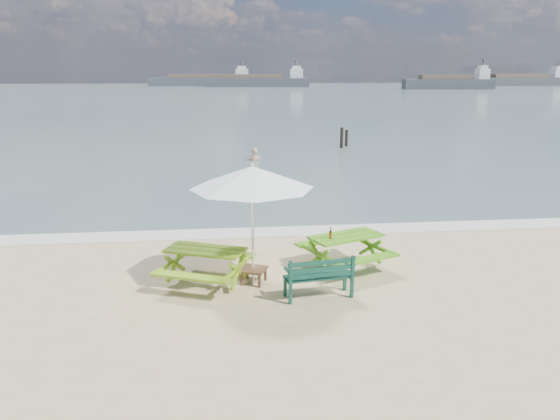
{
  "coord_description": "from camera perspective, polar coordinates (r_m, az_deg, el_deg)",
  "views": [
    {
      "loc": [
        -1.19,
        -8.94,
        4.1
      ],
      "look_at": [
        0.12,
        3.0,
        1.0
      ],
      "focal_mm": 35.0,
      "sensor_mm": 36.0,
      "label": 1
    }
  ],
  "objects": [
    {
      "name": "picnic_table_left",
      "position": [
        10.82,
        -7.74,
        -5.94
      ],
      "size": [
        2.06,
        2.15,
        0.73
      ],
      "color": "#719D17",
      "rests_on": "ground"
    },
    {
      "name": "mooring_pilings",
      "position": [
        30.0,
        6.67,
        7.31
      ],
      "size": [
        0.57,
        0.77,
        1.3
      ],
      "color": "black",
      "rests_on": "ground"
    },
    {
      "name": "foam_strip",
      "position": [
        14.2,
        -1.19,
        -2.29
      ],
      "size": [
        22.0,
        0.9,
        0.01
      ],
      "primitive_type": "cube",
      "color": "silver",
      "rests_on": "ground"
    },
    {
      "name": "swimmer",
      "position": [
        25.6,
        -2.68,
        4.55
      ],
      "size": [
        0.73,
        0.54,
        1.81
      ],
      "color": "tan",
      "rests_on": "ground"
    },
    {
      "name": "side_table",
      "position": [
        10.86,
        -2.81,
        -6.82
      ],
      "size": [
        0.62,
        0.62,
        0.31
      ],
      "color": "brown",
      "rests_on": "ground"
    },
    {
      "name": "cargo_ships",
      "position": [
        143.39,
        14.78,
        12.84
      ],
      "size": [
        151.63,
        36.03,
        4.4
      ],
      "color": "#3B3F46",
      "rests_on": "ground"
    },
    {
      "name": "beer_bottle",
      "position": [
        11.25,
        5.29,
        -2.6
      ],
      "size": [
        0.06,
        0.06,
        0.24
      ],
      "color": "#8E5714",
      "rests_on": "picnic_table_right"
    },
    {
      "name": "picnic_table_right",
      "position": [
        11.65,
        6.86,
        -4.42
      ],
      "size": [
        2.07,
        2.16,
        0.73
      ],
      "color": "#4C9416",
      "rests_on": "ground"
    },
    {
      "name": "park_bench",
      "position": [
        10.21,
        4.03,
        -7.78
      ],
      "size": [
        1.32,
        0.61,
        0.78
      ],
      "color": "#0D382B",
      "rests_on": "ground"
    },
    {
      "name": "sea",
      "position": [
        94.04,
        -5.66,
        11.9
      ],
      "size": [
        300.0,
        300.0,
        0.0
      ],
      "primitive_type": "plane",
      "color": "slate",
      "rests_on": "ground"
    },
    {
      "name": "patio_umbrella",
      "position": [
        10.31,
        -2.95,
        3.44
      ],
      "size": [
        3.1,
        3.1,
        2.35
      ],
      "color": "silver",
      "rests_on": "ground"
    }
  ]
}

